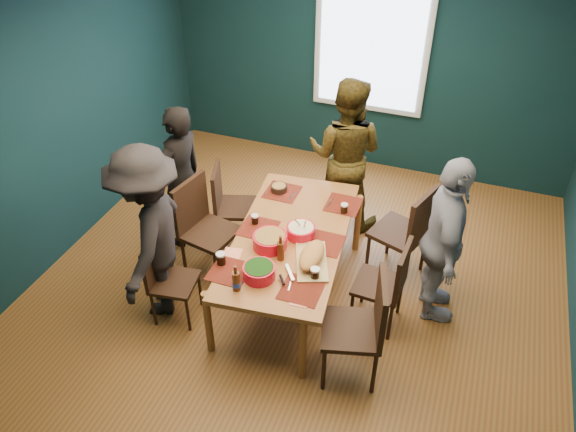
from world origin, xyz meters
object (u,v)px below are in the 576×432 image
chair_left_near (165,274)px  bowl_herbs (259,271)px  chair_right_mid (389,280)px  chair_right_near (364,322)px  chair_left_mid (201,222)px  bowl_salad (270,241)px  person_near_left (151,234)px  dining_table (291,242)px  chair_left_far (227,200)px  person_far_left (181,178)px  chair_right_far (409,228)px  cutting_board (312,257)px  person_right (444,242)px  bowl_dumpling (301,231)px  person_back (345,154)px

chair_left_near → bowl_herbs: 0.95m
chair_right_mid → chair_right_near: size_ratio=0.88×
chair_left_mid → bowl_herbs: size_ratio=3.83×
bowl_salad → chair_left_near: bearing=-153.5°
person_near_left → bowl_salad: size_ratio=5.65×
dining_table → chair_left_far: size_ratio=2.19×
chair_left_mid → person_near_left: size_ratio=0.61×
person_far_left → bowl_herbs: bearing=67.0°
dining_table → chair_right_far: 1.16m
cutting_board → chair_right_far: bearing=32.4°
chair_right_near → cutting_board: 0.71m
person_far_left → person_right: bearing=102.0°
chair_right_mid → chair_right_near: 0.62m
bowl_dumpling → chair_right_mid: bearing=-5.6°
chair_left_mid → chair_right_far: bearing=28.1°
chair_left_mid → bowl_salad: chair_left_mid is taller
person_far_left → chair_right_mid: bearing=93.7°
bowl_dumpling → chair_left_far: bearing=152.2°
chair_right_near → person_near_left: size_ratio=0.61×
chair_left_mid → chair_right_near: bearing=-10.6°
chair_left_far → chair_right_far: 1.87m
person_near_left → cutting_board: size_ratio=2.60×
person_near_left → person_back: bearing=133.8°
chair_left_mid → person_back: (1.06, 1.29, 0.25)m
chair_right_near → bowl_salad: chair_right_near is taller
dining_table → person_right: size_ratio=1.22×
person_far_left → bowl_salad: size_ratio=5.23×
chair_left_near → bowl_dumpling: bowl_dumpling is taller
chair_left_near → chair_right_near: bearing=-9.4°
dining_table → bowl_herbs: bearing=-101.6°
chair_left_near → chair_right_near: size_ratio=0.82×
dining_table → chair_right_far: bearing=27.3°
chair_right_mid → person_right: bearing=42.6°
person_near_left → bowl_dumpling: (1.18, 0.57, -0.06)m
chair_left_far → chair_right_mid: chair_left_far is taller
chair_left_far → chair_right_far: chair_right_far is taller
chair_left_mid → dining_table: bearing=8.0°
person_near_left → bowl_herbs: bearing=73.8°
dining_table → bowl_dumpling: (0.09, 0.03, 0.13)m
dining_table → chair_left_far: (-0.89, 0.55, -0.13)m
bowl_herbs → chair_right_near: bearing=-4.2°
chair_left_far → bowl_herbs: size_ratio=3.40×
chair_right_near → bowl_salad: bearing=139.3°
chair_left_mid → person_back: size_ratio=0.60×
chair_left_far → person_back: (1.02, 0.80, 0.32)m
bowl_salad → bowl_dumpling: bowl_dumpling is taller
person_far_left → cutting_board: bearing=82.2°
chair_right_mid → bowl_salad: chair_right_mid is taller
cutting_board → person_right: bearing=6.8°
chair_left_far → bowl_dumpling: bowl_dumpling is taller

